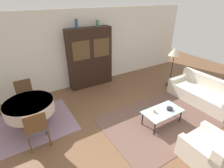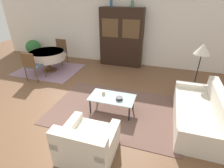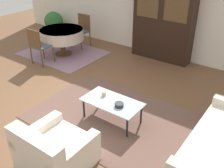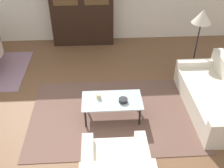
% 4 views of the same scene
% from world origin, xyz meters
% --- Properties ---
extents(ground_plane, '(14.00, 14.00, 0.00)m').
position_xyz_m(ground_plane, '(0.00, 0.00, 0.00)').
color(ground_plane, brown).
extents(area_rug, '(3.07, 2.09, 0.01)m').
position_xyz_m(area_rug, '(1.12, 0.40, 0.01)').
color(area_rug, brown).
rests_on(area_rug, ground_plane).
extents(couch, '(0.93, 1.99, 0.76)m').
position_xyz_m(couch, '(3.03, 0.45, 0.27)').
color(couch, silver).
rests_on(couch, ground_plane).
extents(coffee_table, '(1.06, 0.57, 0.39)m').
position_xyz_m(coffee_table, '(1.08, 0.32, 0.37)').
color(coffee_table, black).
rests_on(coffee_table, area_rug).
extents(display_cabinet, '(1.59, 0.39, 2.12)m').
position_xyz_m(display_cabinet, '(0.49, 3.39, 1.06)').
color(display_cabinet, black).
rests_on(display_cabinet, ground_plane).
extents(floor_lamp, '(0.40, 0.40, 1.45)m').
position_xyz_m(floor_lamp, '(3.01, 1.78, 1.25)').
color(floor_lamp, black).
rests_on(floor_lamp, ground_plane).
extents(cup, '(0.08, 0.08, 0.08)m').
position_xyz_m(cup, '(0.85, 0.39, 0.45)').
color(cup, tan).
rests_on(cup, coffee_table).
extents(bowl, '(0.15, 0.15, 0.06)m').
position_xyz_m(bowl, '(1.27, 0.26, 0.44)').
color(bowl, '#232328').
rests_on(bowl, coffee_table).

